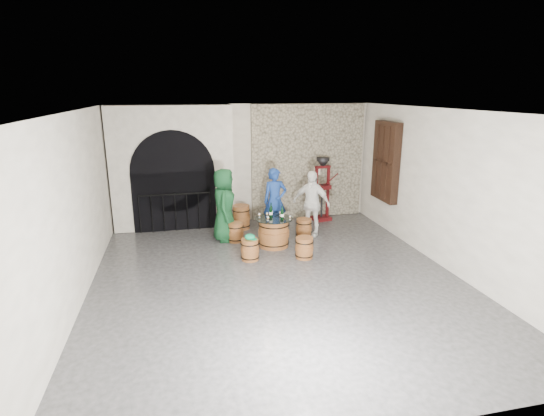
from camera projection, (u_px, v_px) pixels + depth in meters
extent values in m
plane|color=#2C2C2E|center=(277.00, 279.00, 8.25)|extent=(8.00, 8.00, 0.00)
plane|color=beige|center=(244.00, 164.00, 11.59)|extent=(8.00, 0.00, 8.00)
plane|color=beige|center=(373.00, 300.00, 4.06)|extent=(8.00, 0.00, 8.00)
plane|color=beige|center=(74.00, 211.00, 7.09)|extent=(0.00, 8.00, 8.00)
plane|color=beige|center=(446.00, 190.00, 8.56)|extent=(0.00, 8.00, 8.00)
plane|color=beige|center=(278.00, 111.00, 7.40)|extent=(8.00, 8.00, 0.00)
cube|color=tan|center=(308.00, 162.00, 11.91)|extent=(3.20, 0.12, 3.18)
cube|color=beige|center=(173.00, 168.00, 10.95)|extent=(3.10, 0.50, 3.18)
cube|color=black|center=(175.00, 201.00, 10.93)|extent=(2.10, 0.03, 1.55)
cylinder|color=black|center=(173.00, 172.00, 10.72)|extent=(2.10, 0.03, 2.10)
cylinder|color=black|center=(174.00, 194.00, 10.81)|extent=(1.79, 0.04, 0.04)
cylinder|color=black|center=(140.00, 215.00, 10.76)|extent=(0.02, 0.02, 0.98)
cylinder|color=black|center=(152.00, 214.00, 10.82)|extent=(0.02, 0.02, 0.98)
cylinder|color=black|center=(164.00, 213.00, 10.88)|extent=(0.02, 0.02, 0.98)
cylinder|color=black|center=(176.00, 213.00, 10.94)|extent=(0.02, 0.02, 0.98)
cylinder|color=black|center=(187.00, 212.00, 11.00)|extent=(0.02, 0.02, 0.98)
cylinder|color=black|center=(199.00, 211.00, 11.07)|extent=(0.02, 0.02, 0.98)
cylinder|color=black|center=(210.00, 211.00, 11.13)|extent=(0.02, 0.02, 0.98)
cube|color=black|center=(386.00, 162.00, 10.74)|extent=(0.20, 1.10, 2.00)
cube|color=black|center=(384.00, 162.00, 10.73)|extent=(0.06, 0.88, 1.76)
cube|color=black|center=(385.00, 162.00, 10.73)|extent=(0.22, 0.92, 0.06)
cube|color=black|center=(391.00, 163.00, 10.46)|extent=(0.22, 0.06, 1.80)
cube|color=black|center=(385.00, 162.00, 10.73)|extent=(0.22, 0.06, 1.80)
cube|color=black|center=(380.00, 160.00, 11.00)|extent=(0.22, 0.06, 1.80)
cylinder|color=brown|center=(274.00, 233.00, 9.90)|extent=(0.68, 0.68, 0.64)
cylinder|color=brown|center=(274.00, 233.00, 9.90)|extent=(0.73, 0.73, 0.14)
torus|color=black|center=(274.00, 242.00, 9.96)|extent=(0.73, 0.73, 0.02)
torus|color=black|center=(274.00, 224.00, 9.84)|extent=(0.73, 0.73, 0.02)
cylinder|color=brown|center=(274.00, 219.00, 9.81)|extent=(0.69, 0.69, 0.02)
cylinder|color=black|center=(274.00, 218.00, 9.81)|extent=(0.88, 0.88, 0.01)
cylinder|color=brown|center=(235.00, 232.00, 10.25)|extent=(0.37, 0.37, 0.45)
cylinder|color=brown|center=(235.00, 232.00, 10.25)|extent=(0.40, 0.40, 0.10)
torus|color=black|center=(236.00, 238.00, 10.29)|extent=(0.41, 0.41, 0.02)
torus|color=black|center=(235.00, 226.00, 10.21)|extent=(0.41, 0.41, 0.02)
cylinder|color=brown|center=(235.00, 223.00, 10.18)|extent=(0.38, 0.38, 0.02)
cylinder|color=brown|center=(275.00, 224.00, 10.88)|extent=(0.37, 0.37, 0.45)
cylinder|color=brown|center=(275.00, 224.00, 10.88)|extent=(0.40, 0.40, 0.10)
torus|color=black|center=(275.00, 230.00, 10.92)|extent=(0.41, 0.41, 0.02)
torus|color=black|center=(275.00, 218.00, 10.84)|extent=(0.41, 0.41, 0.02)
cylinder|color=brown|center=(275.00, 215.00, 10.81)|extent=(0.38, 0.38, 0.02)
cylinder|color=brown|center=(304.00, 228.00, 10.54)|extent=(0.37, 0.37, 0.45)
cylinder|color=brown|center=(304.00, 228.00, 10.54)|extent=(0.40, 0.40, 0.10)
torus|color=black|center=(304.00, 234.00, 10.58)|extent=(0.41, 0.41, 0.02)
torus|color=black|center=(304.00, 223.00, 10.50)|extent=(0.41, 0.41, 0.02)
cylinder|color=brown|center=(304.00, 219.00, 10.48)|extent=(0.38, 0.38, 0.02)
cylinder|color=brown|center=(304.00, 248.00, 9.23)|extent=(0.37, 0.37, 0.45)
cylinder|color=brown|center=(304.00, 248.00, 9.23)|extent=(0.40, 0.40, 0.10)
torus|color=black|center=(304.00, 255.00, 9.27)|extent=(0.41, 0.41, 0.02)
torus|color=black|center=(304.00, 241.00, 9.19)|extent=(0.41, 0.41, 0.02)
cylinder|color=brown|center=(305.00, 238.00, 9.17)|extent=(0.38, 0.38, 0.02)
cylinder|color=brown|center=(250.00, 250.00, 9.12)|extent=(0.37, 0.37, 0.45)
cylinder|color=brown|center=(250.00, 250.00, 9.12)|extent=(0.40, 0.40, 0.10)
torus|color=black|center=(250.00, 257.00, 9.16)|extent=(0.41, 0.41, 0.02)
torus|color=black|center=(250.00, 243.00, 9.08)|extent=(0.41, 0.41, 0.02)
cylinder|color=brown|center=(250.00, 240.00, 9.06)|extent=(0.38, 0.38, 0.02)
ellipsoid|color=#0C8854|center=(250.00, 237.00, 9.04)|extent=(0.22, 0.22, 0.12)
cylinder|color=#0C8854|center=(254.00, 239.00, 9.04)|extent=(0.14, 0.14, 0.01)
imported|color=#113F1F|center=(224.00, 205.00, 10.16)|extent=(0.70, 0.95, 1.77)
imported|color=navy|center=(275.00, 201.00, 10.74)|extent=(0.63, 0.43, 1.67)
imported|color=white|center=(311.00, 203.00, 10.53)|extent=(1.00, 0.93, 1.66)
cylinder|color=black|center=(271.00, 213.00, 9.83)|extent=(0.07, 0.07, 0.22)
cylinder|color=white|center=(271.00, 213.00, 9.83)|extent=(0.08, 0.08, 0.06)
cone|color=black|center=(271.00, 208.00, 9.80)|extent=(0.07, 0.07, 0.05)
cylinder|color=black|center=(271.00, 205.00, 9.78)|extent=(0.03, 0.03, 0.07)
cylinder|color=black|center=(282.00, 215.00, 9.68)|extent=(0.07, 0.07, 0.22)
cylinder|color=white|center=(282.00, 215.00, 9.68)|extent=(0.08, 0.08, 0.06)
cone|color=black|center=(282.00, 210.00, 9.64)|extent=(0.07, 0.07, 0.05)
cylinder|color=black|center=(282.00, 207.00, 9.63)|extent=(0.03, 0.03, 0.07)
cylinder|color=black|center=(271.00, 212.00, 9.94)|extent=(0.07, 0.07, 0.22)
cylinder|color=white|center=(271.00, 212.00, 9.94)|extent=(0.08, 0.08, 0.06)
cone|color=black|center=(271.00, 206.00, 9.91)|extent=(0.07, 0.07, 0.05)
cylinder|color=black|center=(271.00, 204.00, 9.89)|extent=(0.03, 0.03, 0.07)
cylinder|color=brown|center=(241.00, 217.00, 11.17)|extent=(0.44, 0.44, 0.61)
cylinder|color=brown|center=(241.00, 217.00, 11.17)|extent=(0.47, 0.47, 0.14)
torus|color=black|center=(241.00, 225.00, 11.23)|extent=(0.48, 0.48, 0.02)
torus|color=black|center=(241.00, 210.00, 11.12)|extent=(0.48, 0.48, 0.02)
cylinder|color=brown|center=(241.00, 206.00, 11.09)|extent=(0.44, 0.44, 0.02)
cube|color=#520D10|center=(321.00, 218.00, 11.99)|extent=(0.55, 0.48, 0.09)
cube|color=#520D10|center=(322.00, 187.00, 11.75)|extent=(0.49, 0.36, 0.11)
cube|color=#520D10|center=(323.00, 167.00, 11.60)|extent=(0.45, 0.19, 0.07)
cylinder|color=black|center=(322.00, 201.00, 11.85)|extent=(0.05, 0.05, 0.94)
cylinder|color=black|center=(323.00, 159.00, 11.54)|extent=(0.36, 0.36, 0.08)
cone|color=black|center=(323.00, 163.00, 11.57)|extent=(0.36, 0.36, 0.19)
cube|color=#520D10|center=(316.00, 193.00, 11.72)|extent=(0.08, 0.08, 1.50)
cube|color=#520D10|center=(328.00, 192.00, 11.86)|extent=(0.08, 0.08, 1.50)
cylinder|color=#520D10|center=(332.00, 179.00, 11.77)|extent=(0.40, 0.11, 0.29)
cube|color=silver|center=(317.00, 171.00, 11.95)|extent=(0.18, 0.10, 0.22)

